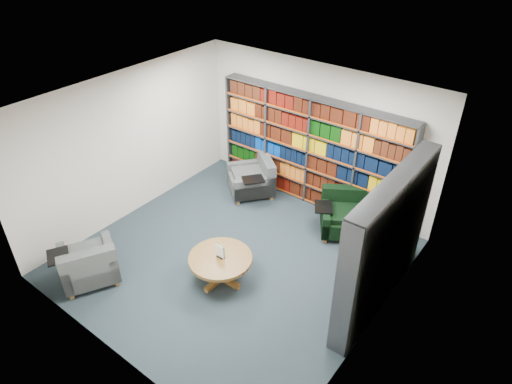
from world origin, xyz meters
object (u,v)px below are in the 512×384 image
Objects in this scene: coffee_table at (220,262)px; chair_teal_left at (255,179)px; chair_green_right at (344,215)px; chair_teal_front at (89,266)px.

chair_teal_left is at bearing 115.74° from coffee_table.
chair_teal_left reaches higher than chair_green_right.
chair_green_right reaches higher than coffee_table.
chair_teal_front reaches higher than chair_green_right.
chair_teal_left reaches higher than chair_teal_front.
coffee_table is at bearing -110.78° from chair_green_right.
chair_green_right is at bearing 0.14° from chair_teal_left.
chair_green_right is at bearing 69.22° from coffee_table.
chair_teal_left is 3.74m from chair_teal_front.
coffee_table is (1.16, -2.41, 0.07)m from chair_teal_left.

